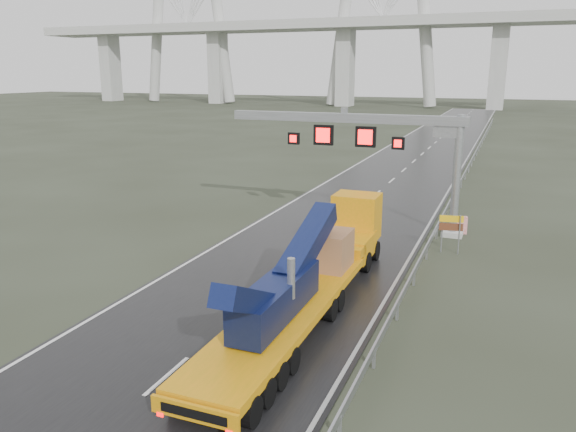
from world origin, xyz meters
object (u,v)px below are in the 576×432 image
at_px(striped_barrier, 462,225).
at_px(heavy_haul_truck, 318,265).
at_px(sign_gantry, 377,139).
at_px(exit_sign_pair, 451,226).

bearing_deg(striped_barrier, heavy_haul_truck, -125.39).
height_order(sign_gantry, striped_barrier, sign_gantry).
bearing_deg(exit_sign_pair, heavy_haul_truck, -128.17).
height_order(sign_gantry, heavy_haul_truck, sign_gantry).
xyz_separation_m(sign_gantry, heavy_haul_truck, (0.40, -12.18, -4.02)).
bearing_deg(sign_gantry, exit_sign_pair, -35.02).
xyz_separation_m(heavy_haul_truck, exit_sign_pair, (4.60, 8.68, -0.09)).
height_order(heavy_haul_truck, exit_sign_pair, heavy_haul_truck).
relative_size(heavy_haul_truck, striped_barrier, 16.59).
distance_m(sign_gantry, striped_barrier, 7.34).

